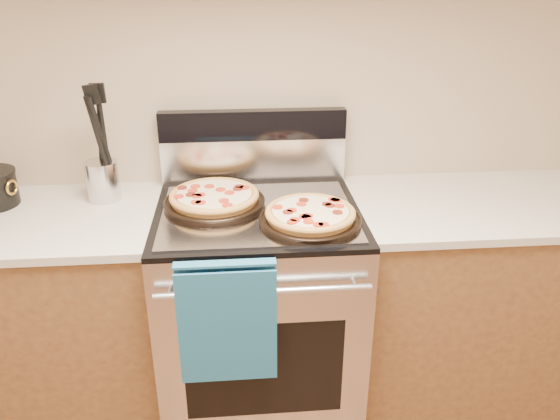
{
  "coord_description": "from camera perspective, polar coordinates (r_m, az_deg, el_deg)",
  "views": [
    {
      "loc": [
        -0.07,
        -0.2,
        1.76
      ],
      "look_at": [
        0.08,
        1.55,
        0.96
      ],
      "focal_mm": 35.0,
      "sensor_mm": 36.0,
      "label": 1
    }
  ],
  "objects": [
    {
      "name": "dish_towel",
      "position": [
        1.82,
        -5.52,
        -11.36
      ],
      "size": [
        0.32,
        0.05,
        0.42
      ],
      "primitive_type": null,
      "color": "#1B578A",
      "rests_on": "oven_handle"
    },
    {
      "name": "backsplash_lower",
      "position": [
        2.29,
        -2.78,
        5.26
      ],
      "size": [
        0.76,
        0.06,
        0.18
      ],
      "primitive_type": "cube",
      "color": "silver",
      "rests_on": "cooktop"
    },
    {
      "name": "pepperoni_pizza_back",
      "position": [
        2.07,
        -6.87,
        1.23
      ],
      "size": [
        0.41,
        0.41,
        0.05
      ],
      "primitive_type": null,
      "rotation": [
        0.0,
        0.0,
        0.08
      ],
      "color": "#B17E36",
      "rests_on": "foil_sheet"
    },
    {
      "name": "oven_window",
      "position": [
        2.01,
        -1.65,
        -16.37
      ],
      "size": [
        0.56,
        0.01,
        0.4
      ],
      "primitive_type": "cube",
      "color": "black",
      "rests_on": "range_body"
    },
    {
      "name": "pepperoni_pizza_front",
      "position": [
        1.92,
        3.18,
        -0.57
      ],
      "size": [
        0.39,
        0.39,
        0.05
      ],
      "primitive_type": null,
      "rotation": [
        0.0,
        0.0,
        0.1
      ],
      "color": "#B17E36",
      "rests_on": "foil_sheet"
    },
    {
      "name": "wall_back",
      "position": [
        2.24,
        -3.0,
        13.84
      ],
      "size": [
        4.0,
        0.0,
        4.0
      ],
      "primitive_type": "plane",
      "rotation": [
        1.57,
        0.0,
        0.0
      ],
      "color": "tan",
      "rests_on": "ground"
    },
    {
      "name": "cabinet_right",
      "position": [
        2.49,
        18.76,
        -9.09
      ],
      "size": [
        1.0,
        0.62,
        0.88
      ],
      "primitive_type": "cube",
      "color": "brown",
      "rests_on": "ground"
    },
    {
      "name": "countertop_right",
      "position": [
        2.28,
        20.28,
        0.53
      ],
      "size": [
        1.02,
        0.64,
        0.03
      ],
      "primitive_type": "cube",
      "color": "#BCB4A9",
      "rests_on": "cabinet_right"
    },
    {
      "name": "cooktop",
      "position": [
        2.04,
        -2.36,
        -0.24
      ],
      "size": [
        0.76,
        0.68,
        0.02
      ],
      "primitive_type": "cube",
      "color": "black",
      "rests_on": "range_body"
    },
    {
      "name": "oven_handle",
      "position": [
        1.76,
        -1.7,
        -8.58
      ],
      "size": [
        0.7,
        0.03,
        0.03
      ],
      "primitive_type": "cylinder",
      "rotation": [
        0.0,
        1.57,
        0.0
      ],
      "color": "silver",
      "rests_on": "range_body"
    },
    {
      "name": "range_body",
      "position": [
        2.27,
        -2.16,
        -10.86
      ],
      "size": [
        0.76,
        0.68,
        0.9
      ],
      "primitive_type": "cube",
      "color": "#B7B7BC",
      "rests_on": "ground"
    },
    {
      "name": "utensil_crock",
      "position": [
        2.23,
        -18.01,
        2.94
      ],
      "size": [
        0.14,
        0.14,
        0.16
      ],
      "primitive_type": "cylinder",
      "rotation": [
        0.0,
        0.0,
        -0.12
      ],
      "color": "silver",
      "rests_on": "countertop_left"
    },
    {
      "name": "cabinet_left",
      "position": [
        2.44,
        -23.74,
        -10.78
      ],
      "size": [
        1.0,
        0.62,
        0.88
      ],
      "primitive_type": "cube",
      "color": "brown",
      "rests_on": "ground"
    },
    {
      "name": "foil_sheet",
      "position": [
        2.01,
        -2.32,
        -0.26
      ],
      "size": [
        0.7,
        0.55,
        0.01
      ],
      "primitive_type": "cube",
      "color": "gray",
      "rests_on": "cooktop"
    },
    {
      "name": "countertop_left",
      "position": [
        2.22,
        -25.69,
        -1.05
      ],
      "size": [
        1.02,
        0.64,
        0.03
      ],
      "primitive_type": "cube",
      "color": "#BCB4A9",
      "rests_on": "cabinet_left"
    },
    {
      "name": "backsplash_upper",
      "position": [
        2.25,
        -2.85,
        8.88
      ],
      "size": [
        0.76,
        0.06,
        0.12
      ],
      "primitive_type": "cube",
      "color": "black",
      "rests_on": "backsplash_lower"
    }
  ]
}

